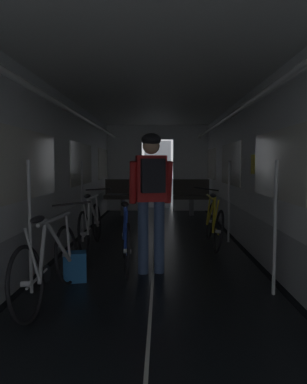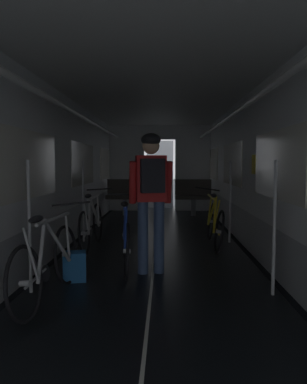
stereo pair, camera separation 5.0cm
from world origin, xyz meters
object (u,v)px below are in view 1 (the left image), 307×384
(person_cyclist_aisle, at_px, (151,187))
(backpack_on_floor, at_px, (75,267))
(bicycle_yellow, at_px, (214,223))
(bicycle_blue_in_aisle, at_px, (126,239))
(bicycle_white, at_px, (91,225))
(bench_seat_far_right, at_px, (191,194))
(bicycle_silver, at_px, (49,263))
(bench_seat_far_left, at_px, (123,194))

(person_cyclist_aisle, height_order, backpack_on_floor, person_cyclist_aisle)
(bicycle_yellow, xyz_separation_m, bicycle_blue_in_aisle, (-1.33, -1.30, 0.00))
(bicycle_white, relative_size, bicycle_yellow, 1.00)
(bench_seat_far_right, bearing_deg, bicycle_silver, -107.10)
(bicycle_silver, height_order, bicycle_white, bicycle_silver)
(bench_seat_far_right, height_order, person_cyclist_aisle, person_cyclist_aisle)
(bench_seat_far_right, distance_m, bicycle_blue_in_aisle, 5.15)
(bicycle_silver, bearing_deg, bicycle_blue_in_aisle, 61.63)
(bicycle_silver, distance_m, bicycle_white, 2.30)
(bicycle_silver, distance_m, backpack_on_floor, 0.67)
(bicycle_yellow, bearing_deg, bench_seat_far_left, 116.86)
(backpack_on_floor, bearing_deg, bicycle_blue_in_aisle, 46.98)
(bench_seat_far_right, xyz_separation_m, person_cyclist_aisle, (-0.92, -5.26, 0.50))
(bicycle_white, xyz_separation_m, bicycle_blue_in_aisle, (0.67, -1.10, 0.00))
(bicycle_white, relative_size, backpack_on_floor, 4.97)
(bicycle_yellow, xyz_separation_m, backpack_on_floor, (-1.87, -1.88, -0.21))
(bench_seat_far_left, xyz_separation_m, bicycle_blue_in_aisle, (0.54, -4.99, -0.18))
(bench_seat_far_left, height_order, bicycle_blue_in_aisle, bench_seat_far_left)
(bicycle_yellow, xyz_separation_m, person_cyclist_aisle, (-0.99, -1.56, 0.69))
(bench_seat_far_left, bearing_deg, bicycle_blue_in_aisle, -83.80)
(bicycle_white, height_order, person_cyclist_aisle, person_cyclist_aisle)
(bicycle_blue_in_aisle, bearing_deg, bicycle_white, 121.34)
(bench_seat_far_right, xyz_separation_m, bicycle_yellow, (0.07, -3.69, -0.19))
(backpack_on_floor, bearing_deg, bench_seat_far_left, 90.03)
(bench_seat_far_left, bearing_deg, person_cyclist_aisle, -80.47)
(person_cyclist_aisle, height_order, bicycle_blue_in_aisle, person_cyclist_aisle)
(bicycle_yellow, bearing_deg, bench_seat_far_right, 91.09)
(bench_seat_far_left, distance_m, bicycle_white, 3.90)
(bicycle_white, height_order, backpack_on_floor, bicycle_white)
(bench_seat_far_right, xyz_separation_m, bicycle_white, (-1.92, -3.90, -0.18))
(bench_seat_far_left, relative_size, bicycle_blue_in_aisle, 0.58)
(bench_seat_far_right, bearing_deg, bicycle_blue_in_aisle, -104.14)
(bench_seat_far_right, relative_size, bicycle_silver, 0.58)
(bench_seat_far_right, bearing_deg, bench_seat_far_left, 180.00)
(bicycle_silver, bearing_deg, bicycle_white, 90.48)
(bicycle_white, bearing_deg, bicycle_blue_in_aisle, -58.66)
(bench_seat_far_right, bearing_deg, person_cyclist_aisle, -99.91)
(bicycle_blue_in_aisle, bearing_deg, backpack_on_floor, -133.02)
(bench_seat_far_left, distance_m, person_cyclist_aisle, 5.35)
(bicycle_yellow, bearing_deg, bicycle_silver, -128.31)
(bicycle_white, relative_size, person_cyclist_aisle, 0.98)
(bench_seat_far_left, height_order, person_cyclist_aisle, person_cyclist_aisle)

